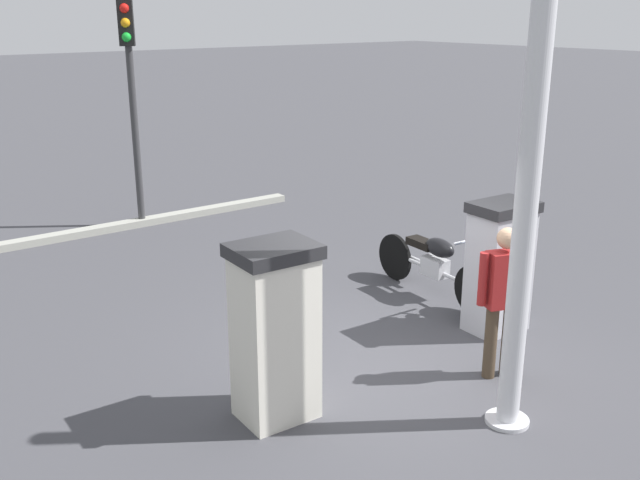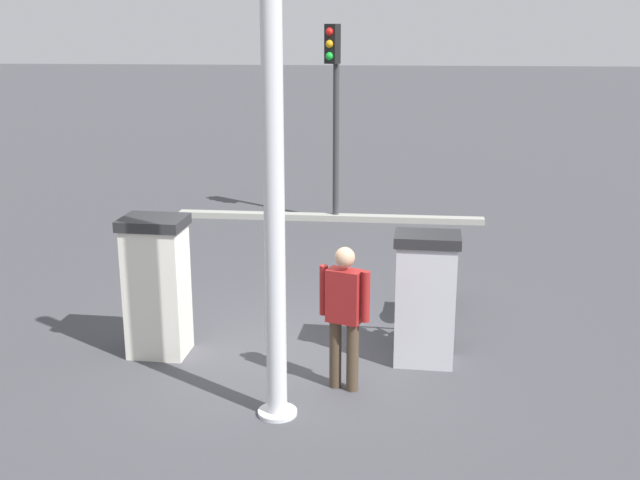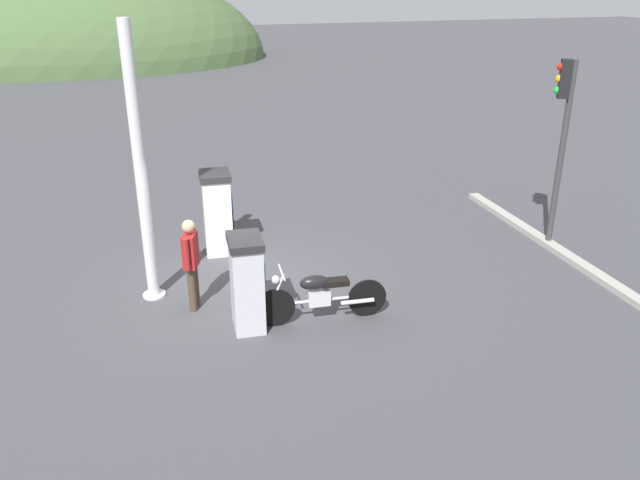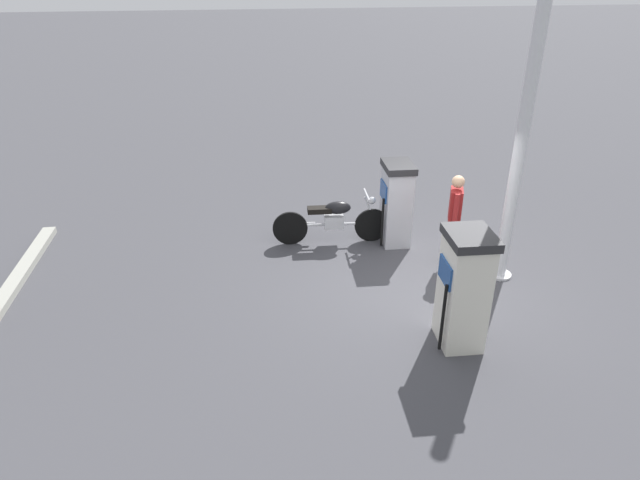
# 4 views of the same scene
# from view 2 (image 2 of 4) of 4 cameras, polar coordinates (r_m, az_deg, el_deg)

# --- Properties ---
(ground_plane) EXTENTS (120.00, 120.00, 0.00)m
(ground_plane) POSITION_cam_2_polar(r_m,az_deg,el_deg) (9.56, -2.06, -8.11)
(ground_plane) COLOR #424247
(fuel_pump_near) EXTENTS (0.60, 0.77, 1.55)m
(fuel_pump_near) POSITION_cam_2_polar(r_m,az_deg,el_deg) (9.09, 7.64, -4.19)
(fuel_pump_near) COLOR silver
(fuel_pump_near) RESTS_ON ground
(fuel_pump_far) EXTENTS (0.67, 0.77, 1.67)m
(fuel_pump_far) POSITION_cam_2_polar(r_m,az_deg,el_deg) (9.42, -11.72, -3.25)
(fuel_pump_far) COLOR silver
(fuel_pump_far) RESTS_ON ground
(motorcycle_near_pump) EXTENTS (2.18, 0.56, 0.96)m
(motorcycle_near_pump) POSITION_cam_2_polar(r_m,az_deg,el_deg) (10.27, 8.15, -3.63)
(motorcycle_near_pump) COLOR black
(motorcycle_near_pump) RESTS_ON ground
(attendant_person) EXTENTS (0.31, 0.56, 1.59)m
(attendant_person) POSITION_cam_2_polar(r_m,az_deg,el_deg) (8.33, 1.77, -5.06)
(attendant_person) COLOR #473828
(attendant_person) RESTS_ON ground
(roadside_traffic_light) EXTENTS (0.39, 0.31, 3.77)m
(roadside_traffic_light) POSITION_cam_2_polar(r_m,az_deg,el_deg) (15.17, 1.03, 10.86)
(roadside_traffic_light) COLOR #38383A
(roadside_traffic_light) RESTS_ON ground
(canopy_support_pole) EXTENTS (0.40, 0.40, 4.66)m
(canopy_support_pole) POSITION_cam_2_polar(r_m,az_deg,el_deg) (7.39, -3.35, 3.10)
(canopy_support_pole) COLOR silver
(canopy_support_pole) RESTS_ON ground
(road_edge_kerb) EXTENTS (0.36, 6.07, 0.12)m
(road_edge_kerb) POSITION_cam_2_polar(r_m,az_deg,el_deg) (15.62, 0.68, 1.66)
(road_edge_kerb) COLOR #9E9E93
(road_edge_kerb) RESTS_ON ground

